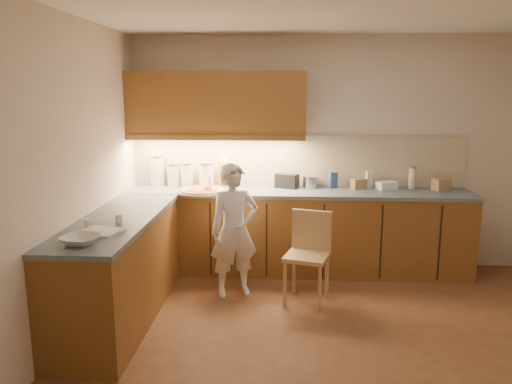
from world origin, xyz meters
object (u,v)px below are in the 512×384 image
at_px(oil_jug, 225,173).
at_px(toaster, 287,181).
at_px(child, 234,230).
at_px(wooden_chair, 309,250).
at_px(pizza_on_board, 202,191).

xyz_separation_m(oil_jug, toaster, (0.71, -0.02, -0.08)).
bearing_deg(child, wooden_chair, -27.63).
distance_m(wooden_chair, oil_jug, 1.45).
xyz_separation_m(child, wooden_chair, (0.72, -0.08, -0.16)).
bearing_deg(oil_jug, child, -77.26).
distance_m(child, toaster, 1.06).
bearing_deg(oil_jug, wooden_chair, -46.15).
relative_size(child, toaster, 4.64).
bearing_deg(toaster, pizza_on_board, -136.19).
bearing_deg(toaster, oil_jug, -158.62).
xyz_separation_m(pizza_on_board, oil_jug, (0.20, 0.36, 0.13)).
bearing_deg(oil_jug, toaster, -1.45).
height_order(child, oil_jug, child).
relative_size(oil_jug, toaster, 1.20).
height_order(child, toaster, child).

